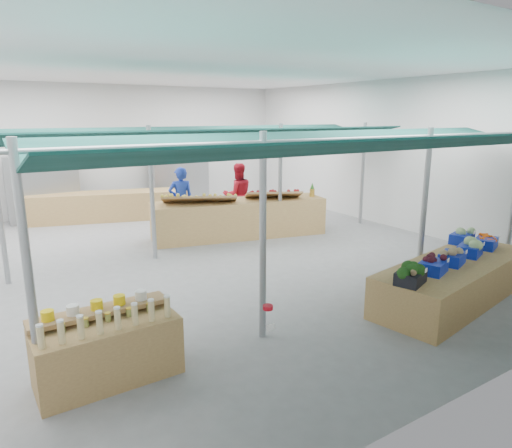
# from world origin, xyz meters

# --- Properties ---
(floor) EXTENTS (13.00, 13.00, 0.00)m
(floor) POSITION_xyz_m (0.00, 0.00, 0.00)
(floor) COLOR slate
(floor) RESTS_ON ground
(hall) EXTENTS (13.00, 13.00, 13.00)m
(hall) POSITION_xyz_m (0.00, 1.44, 2.65)
(hall) COLOR silver
(hall) RESTS_ON ground
(pole_grid) EXTENTS (10.00, 4.60, 3.00)m
(pole_grid) POSITION_xyz_m (0.75, -1.75, 1.81)
(pole_grid) COLOR gray
(pole_grid) RESTS_ON floor
(awnings) EXTENTS (9.50, 7.08, 0.30)m
(awnings) POSITION_xyz_m (0.75, -1.75, 2.78)
(awnings) COLOR #0A2E2A
(awnings) RESTS_ON pole_grid
(back_shelving_left) EXTENTS (2.00, 0.50, 2.00)m
(back_shelving_left) POSITION_xyz_m (-2.50, 6.00, 1.00)
(back_shelving_left) COLOR #B23F33
(back_shelving_left) RESTS_ON floor
(back_shelving_right) EXTENTS (2.00, 0.50, 2.00)m
(back_shelving_right) POSITION_xyz_m (2.00, 6.00, 1.00)
(back_shelving_right) COLOR #B23F33
(back_shelving_right) RESTS_ON floor
(bottle_shelf) EXTENTS (1.71, 1.08, 1.03)m
(bottle_shelf) POSITION_xyz_m (-3.23, -3.89, 0.42)
(bottle_shelf) COLOR olive
(bottle_shelf) RESTS_ON floor
(veg_counter) EXTENTS (3.84, 1.85, 0.72)m
(veg_counter) POSITION_xyz_m (2.61, -4.68, 0.36)
(veg_counter) COLOR olive
(veg_counter) RESTS_ON floor
(fruit_counter) EXTENTS (4.75, 2.14, 0.99)m
(fruit_counter) POSITION_xyz_m (1.63, 1.15, 0.50)
(fruit_counter) COLOR olive
(fruit_counter) RESTS_ON floor
(far_counter) EXTENTS (4.95, 2.35, 0.88)m
(far_counter) POSITION_xyz_m (-0.81, 5.08, 0.44)
(far_counter) COLOR olive
(far_counter) RESTS_ON floor
(crate_stack) EXTENTS (0.63, 0.54, 0.63)m
(crate_stack) POSITION_xyz_m (2.86, -4.28, 0.32)
(crate_stack) COLOR #0F25A8
(crate_stack) RESTS_ON floor
(vendor_left) EXTENTS (0.76, 0.59, 1.85)m
(vendor_left) POSITION_xyz_m (0.43, 2.25, 0.92)
(vendor_left) COLOR #1931A2
(vendor_left) RESTS_ON floor
(vendor_right) EXTENTS (1.04, 0.89, 1.85)m
(vendor_right) POSITION_xyz_m (2.23, 2.25, 0.92)
(vendor_right) COLOR red
(vendor_right) RESTS_ON floor
(crate_broccoli) EXTENTS (0.59, 0.50, 0.35)m
(crate_broccoli) POSITION_xyz_m (1.05, -4.95, 0.87)
(crate_broccoli) COLOR black
(crate_broccoli) RESTS_ON veg_counter
(crate_beets) EXTENTS (0.59, 0.50, 0.29)m
(crate_beets) POSITION_xyz_m (1.76, -4.83, 0.85)
(crate_beets) COLOR #0F25A8
(crate_beets) RESTS_ON veg_counter
(crate_celeriac) EXTENTS (0.59, 0.50, 0.31)m
(crate_celeriac) POSITION_xyz_m (2.41, -4.71, 0.86)
(crate_celeriac) COLOR #0F25A8
(crate_celeriac) RESTS_ON veg_counter
(crate_cabbage) EXTENTS (0.59, 0.50, 0.35)m
(crate_cabbage) POSITION_xyz_m (3.12, -4.59, 0.87)
(crate_cabbage) COLOR #0F25A8
(crate_cabbage) RESTS_ON veg_counter
(crate_carrots) EXTENTS (0.59, 0.50, 0.29)m
(crate_carrots) POSITION_xyz_m (3.82, -4.46, 0.83)
(crate_carrots) COLOR #0F25A8
(crate_carrots) RESTS_ON veg_counter
(sparrow) EXTENTS (0.12, 0.09, 0.11)m
(sparrow) POSITION_xyz_m (0.91, -5.10, 0.96)
(sparrow) COLOR brown
(sparrow) RESTS_ON crate_broccoli
(pole_ribbon) EXTENTS (0.12, 0.12, 0.28)m
(pole_ribbon) POSITION_xyz_m (-1.75, -5.25, 1.08)
(pole_ribbon) COLOR #B70C19
(pole_ribbon) RESTS_ON pole_grid
(apple_heap_yellow) EXTENTS (2.01, 1.48, 0.27)m
(apple_heap_yellow) POSITION_xyz_m (0.53, 1.29, 1.16)
(apple_heap_yellow) COLOR #997247
(apple_heap_yellow) RESTS_ON fruit_counter
(apple_heap_red) EXTENTS (1.65, 1.30, 0.27)m
(apple_heap_red) POSITION_xyz_m (2.51, 0.82, 1.16)
(apple_heap_red) COLOR #997247
(apple_heap_red) RESTS_ON fruit_counter
(pineapple) EXTENTS (0.14, 0.14, 0.39)m
(pineapple) POSITION_xyz_m (3.64, 0.56, 1.17)
(pineapple) COLOR #8C6019
(pineapple) RESTS_ON fruit_counter
(crate_extra) EXTENTS (0.58, 0.47, 0.32)m
(crate_extra) POSITION_xyz_m (3.74, -4.01, 0.86)
(crate_extra) COLOR #0F25A8
(crate_extra) RESTS_ON veg_counter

